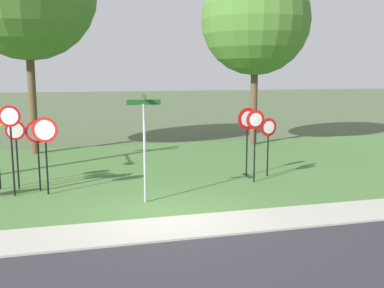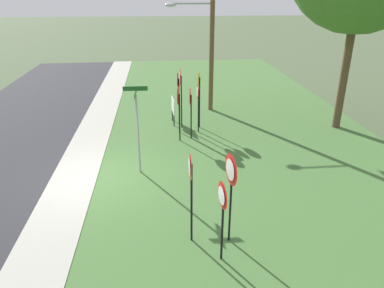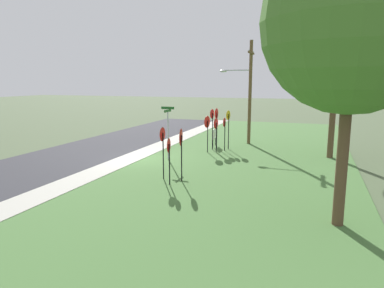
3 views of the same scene
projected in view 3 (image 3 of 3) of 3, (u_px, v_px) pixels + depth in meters
ground_plane at (143, 159)px, 21.18m from camera, size 160.00×160.00×0.00m
road_asphalt at (77, 154)px, 22.75m from camera, size 44.00×6.40×0.01m
sidewalk_strip at (132, 158)px, 21.44m from camera, size 44.00×1.60×0.06m
grass_median at (241, 167)px, 19.21m from camera, size 44.00×12.00×0.04m
stop_sign_near_left at (216, 127)px, 22.86m from camera, size 0.71×0.12×2.26m
stop_sign_near_right at (217, 119)px, 24.11m from camera, size 0.73×0.10×2.80m
stop_sign_far_left at (228, 121)px, 23.82m from camera, size 0.64×0.14×2.67m
stop_sign_far_center at (212, 121)px, 23.61m from camera, size 0.64×0.12×2.77m
stop_sign_far_right at (207, 126)px, 22.76m from camera, size 0.77×0.16×2.41m
stop_sign_center_tall at (224, 127)px, 23.38m from camera, size 0.62×0.09×2.23m
yield_sign_near_left at (181, 142)px, 16.07m from camera, size 0.80×0.16×2.49m
yield_sign_near_right at (162, 141)px, 16.49m from camera, size 0.67×0.10×2.50m
yield_sign_far_left at (169, 151)px, 15.59m from camera, size 0.66×0.13×2.13m
street_name_post at (168, 128)px, 20.68m from camera, size 0.96×0.82×3.15m
utility_pole at (248, 88)px, 25.67m from camera, size 2.10×2.46×7.53m
notice_board at (214, 135)px, 25.03m from camera, size 1.10×0.09×1.25m
oak_tree_left at (338, 33)px, 20.20m from camera, size 6.20×6.20×10.46m
oak_tree_right at (353, 23)px, 10.33m from camera, size 5.49×5.49×9.08m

